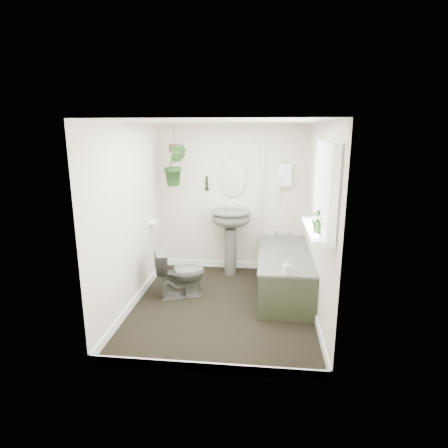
# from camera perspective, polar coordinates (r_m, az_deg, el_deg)

# --- Properties ---
(floor) EXTENTS (2.30, 2.80, 0.02)m
(floor) POSITION_cam_1_polar(r_m,az_deg,el_deg) (4.97, -0.19, -12.37)
(floor) COLOR black
(floor) RESTS_ON ground
(ceiling) EXTENTS (2.30, 2.80, 0.02)m
(ceiling) POSITION_cam_1_polar(r_m,az_deg,el_deg) (4.45, -0.22, 15.46)
(ceiling) COLOR white
(ceiling) RESTS_ON ground
(wall_back) EXTENTS (2.30, 0.02, 2.30)m
(wall_back) POSITION_cam_1_polar(r_m,az_deg,el_deg) (5.94, 1.32, 3.88)
(wall_back) COLOR white
(wall_back) RESTS_ON ground
(wall_front) EXTENTS (2.30, 0.02, 2.30)m
(wall_front) POSITION_cam_1_polar(r_m,az_deg,el_deg) (3.23, -3.03, -4.99)
(wall_front) COLOR white
(wall_front) RESTS_ON ground
(wall_left) EXTENTS (0.02, 2.80, 2.30)m
(wall_left) POSITION_cam_1_polar(r_m,az_deg,el_deg) (4.84, -13.99, 1.08)
(wall_left) COLOR white
(wall_left) RESTS_ON ground
(wall_right) EXTENTS (0.02, 2.80, 2.30)m
(wall_right) POSITION_cam_1_polar(r_m,az_deg,el_deg) (4.59, 14.34, 0.37)
(wall_right) COLOR white
(wall_right) RESTS_ON ground
(skirting) EXTENTS (2.30, 2.80, 0.10)m
(skirting) POSITION_cam_1_polar(r_m,az_deg,el_deg) (4.94, -0.19, -11.75)
(skirting) COLOR white
(skirting) RESTS_ON floor
(bathtub) EXTENTS (0.72, 1.72, 0.58)m
(bathtub) POSITION_cam_1_polar(r_m,az_deg,el_deg) (5.29, 9.14, -7.32)
(bathtub) COLOR #484843
(bathtub) RESTS_ON floor
(bath_screen) EXTENTS (0.04, 0.72, 1.40)m
(bath_screen) POSITION_cam_1_polar(r_m,az_deg,el_deg) (5.49, 5.86, 4.33)
(bath_screen) COLOR silver
(bath_screen) RESTS_ON bathtub
(shower_box) EXTENTS (0.20, 0.10, 0.35)m
(shower_box) POSITION_cam_1_polar(r_m,az_deg,el_deg) (5.80, 9.25, 7.44)
(shower_box) COLOR white
(shower_box) RESTS_ON wall_back
(oval_mirror) EXTENTS (0.46, 0.03, 0.62)m
(oval_mirror) POSITION_cam_1_polar(r_m,az_deg,el_deg) (5.85, 1.27, 7.18)
(oval_mirror) COLOR #AFAA9D
(oval_mirror) RESTS_ON wall_back
(wall_sconce) EXTENTS (0.04, 0.04, 0.22)m
(wall_sconce) POSITION_cam_1_polar(r_m,az_deg,el_deg) (5.90, -2.63, 6.25)
(wall_sconce) COLOR black
(wall_sconce) RESTS_ON wall_back
(toilet_roll_holder) EXTENTS (0.11, 0.11, 0.11)m
(toilet_roll_holder) POSITION_cam_1_polar(r_m,az_deg,el_deg) (5.52, -10.79, 0.17)
(toilet_roll_holder) COLOR white
(toilet_roll_holder) RESTS_ON wall_left
(window_recess) EXTENTS (0.08, 1.00, 0.90)m
(window_recess) POSITION_cam_1_polar(r_m,az_deg,el_deg) (3.81, 15.16, 5.23)
(window_recess) COLOR white
(window_recess) RESTS_ON wall_right
(window_sill) EXTENTS (0.18, 1.00, 0.04)m
(window_sill) POSITION_cam_1_polar(r_m,az_deg,el_deg) (3.88, 13.74, -0.86)
(window_sill) COLOR white
(window_sill) RESTS_ON wall_right
(window_blinds) EXTENTS (0.01, 0.86, 0.76)m
(window_blinds) POSITION_cam_1_polar(r_m,az_deg,el_deg) (3.80, 14.48, 5.26)
(window_blinds) COLOR white
(window_blinds) RESTS_ON wall_right
(toilet) EXTENTS (0.75, 0.59, 0.67)m
(toilet) POSITION_cam_1_polar(r_m,az_deg,el_deg) (5.12, -6.66, -7.39)
(toilet) COLOR #484843
(toilet) RESTS_ON floor
(pedestal_sink) EXTENTS (0.67, 0.60, 1.02)m
(pedestal_sink) POSITION_cam_1_polar(r_m,az_deg,el_deg) (5.81, 1.00, -2.83)
(pedestal_sink) COLOR #484843
(pedestal_sink) RESTS_ON floor
(sill_plant) EXTENTS (0.26, 0.24, 0.26)m
(sill_plant) POSITION_cam_1_polar(r_m,az_deg,el_deg) (3.70, 14.63, 0.79)
(sill_plant) COLOR black
(sill_plant) RESTS_ON window_sill
(hanging_plant) EXTENTS (0.39, 0.35, 0.60)m
(hanging_plant) POSITION_cam_1_polar(r_m,az_deg,el_deg) (5.55, -7.47, 8.89)
(hanging_plant) COLOR black
(hanging_plant) RESTS_ON ceiling
(soap_bottle) EXTENTS (0.10, 0.10, 0.17)m
(soap_bottle) POSITION_cam_1_polar(r_m,az_deg,el_deg) (4.41, 9.55, -6.48)
(soap_bottle) COLOR black
(soap_bottle) RESTS_ON bathtub
(hanging_pot) EXTENTS (0.16, 0.16, 0.12)m
(hanging_pot) POSITION_cam_1_polar(r_m,az_deg,el_deg) (5.53, -7.55, 11.38)
(hanging_pot) COLOR #3D2B20
(hanging_pot) RESTS_ON ceiling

